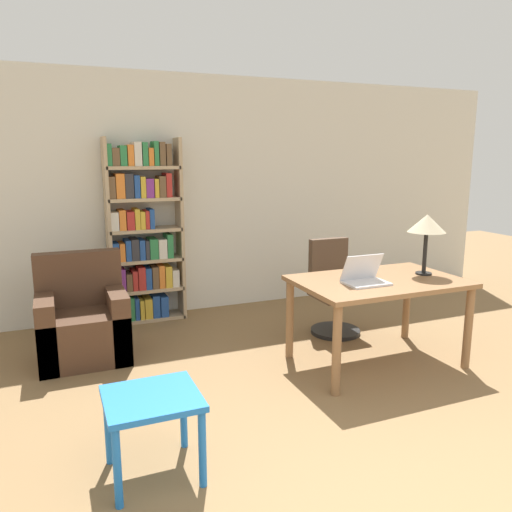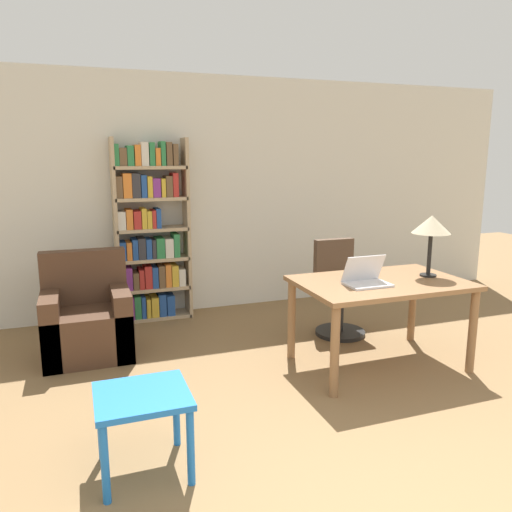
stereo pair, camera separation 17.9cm
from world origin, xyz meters
The scene contains 8 objects.
wall_back centered at (0.00, 4.53, 1.35)m, with size 8.00×0.06×2.70m.
desk centered at (0.89, 2.38, 0.66)m, with size 1.42×0.92×0.76m.
laptop centered at (0.69, 2.30, 0.81)m, with size 0.36×0.25×0.24m.
table_lamp centered at (1.37, 2.38, 1.21)m, with size 0.33×0.33×0.54m.
office_chair centered at (0.95, 3.22, 0.44)m, with size 0.51×0.51×0.97m.
side_table_blue centered at (-1.24, 1.53, 0.41)m, with size 0.53×0.49×0.49m.
armchair centered at (-1.50, 3.47, 0.32)m, with size 0.76×0.68×0.94m.
bookshelf centered at (-0.79, 4.34, 0.96)m, with size 0.81×0.28×2.00m.
Camera 1 is at (-1.69, -1.08, 1.81)m, focal length 35.00 mm.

